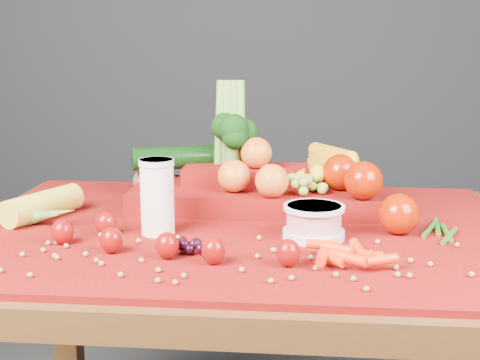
# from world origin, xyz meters

# --- Properties ---
(table) EXTENTS (1.10, 0.80, 0.75)m
(table) POSITION_xyz_m (0.00, 0.00, 0.66)
(table) COLOR #3B240D
(table) RESTS_ON ground
(red_cloth) EXTENTS (1.05, 0.75, 0.01)m
(red_cloth) POSITION_xyz_m (0.00, 0.00, 0.76)
(red_cloth) COLOR maroon
(red_cloth) RESTS_ON table
(milk_glass) EXTENTS (0.07, 0.07, 0.14)m
(milk_glass) POSITION_xyz_m (-0.15, -0.06, 0.84)
(milk_glass) COLOR white
(milk_glass) RESTS_ON red_cloth
(yogurt_bowl) EXTENTS (0.11, 0.11, 0.06)m
(yogurt_bowl) POSITION_xyz_m (0.14, -0.06, 0.80)
(yogurt_bowl) COLOR silver
(yogurt_bowl) RESTS_ON red_cloth
(strawberry_scatter) EXTENTS (0.44, 0.18, 0.05)m
(strawberry_scatter) POSITION_xyz_m (-0.13, -0.17, 0.79)
(strawberry_scatter) COLOR maroon
(strawberry_scatter) RESTS_ON red_cloth
(dark_grape_cluster) EXTENTS (0.06, 0.05, 0.03)m
(dark_grape_cluster) POSITION_xyz_m (-0.07, -0.17, 0.78)
(dark_grape_cluster) COLOR black
(dark_grape_cluster) RESTS_ON red_cloth
(soybean_scatter) EXTENTS (0.84, 0.24, 0.01)m
(soybean_scatter) POSITION_xyz_m (0.00, -0.20, 0.77)
(soybean_scatter) COLOR olive
(soybean_scatter) RESTS_ON red_cloth
(corn_ear) EXTENTS (0.24, 0.26, 0.06)m
(corn_ear) POSITION_xyz_m (-0.39, -0.01, 0.78)
(corn_ear) COLOR gold
(corn_ear) RESTS_ON red_cloth
(potato) EXTENTS (0.10, 0.07, 0.07)m
(potato) POSITION_xyz_m (-0.22, 0.23, 0.80)
(potato) COLOR brown
(potato) RESTS_ON red_cloth
(baby_carrot_pile) EXTENTS (0.17, 0.17, 0.03)m
(baby_carrot_pile) POSITION_xyz_m (0.20, -0.19, 0.78)
(baby_carrot_pile) COLOR #F02F08
(baby_carrot_pile) RESTS_ON red_cloth
(green_bean_pile) EXTENTS (0.14, 0.12, 0.01)m
(green_bean_pile) POSITION_xyz_m (0.38, -0.01, 0.77)
(green_bean_pile) COLOR #275914
(green_bean_pile) RESTS_ON red_cloth
(produce_mound) EXTENTS (0.61, 0.37, 0.27)m
(produce_mound) POSITION_xyz_m (0.04, 0.16, 0.82)
(produce_mound) COLOR maroon
(produce_mound) RESTS_ON red_cloth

